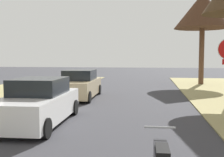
% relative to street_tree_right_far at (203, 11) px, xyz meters
% --- Properties ---
extents(street_tree_right_far, '(4.60, 4.60, 7.51)m').
position_rel_street_tree_right_far_xyz_m(street_tree_right_far, '(0.00, 0.00, 0.00)').
color(street_tree_right_far, brown).
rests_on(street_tree_right_far, grass_verge_right).
extents(parked_sedan_white, '(2.05, 4.45, 1.57)m').
position_rel_street_tree_right_far_xyz_m(parked_sedan_white, '(-7.98, -14.91, -5.34)').
color(parked_sedan_white, white).
rests_on(parked_sedan_white, ground).
extents(parked_sedan_tan, '(2.05, 4.45, 1.57)m').
position_rel_street_tree_right_far_xyz_m(parked_sedan_tan, '(-8.14, -8.75, -5.34)').
color(parked_sedan_tan, tan).
rests_on(parked_sedan_tan, ground).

